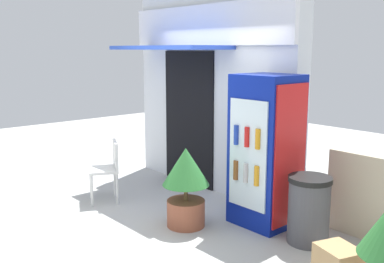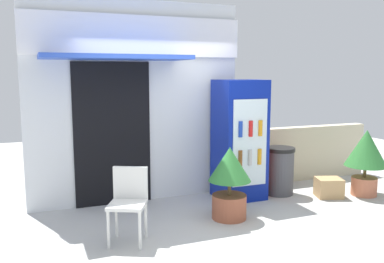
{
  "view_description": "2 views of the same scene",
  "coord_description": "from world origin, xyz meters",
  "px_view_note": "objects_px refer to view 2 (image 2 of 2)",
  "views": [
    {
      "loc": [
        4.63,
        -3.25,
        2.19
      ],
      "look_at": [
        0.43,
        0.44,
        1.15
      ],
      "focal_mm": 41.24,
      "sensor_mm": 36.0,
      "label": 1
    },
    {
      "loc": [
        -1.86,
        -4.71,
        2.01
      ],
      "look_at": [
        0.12,
        0.27,
        1.23
      ],
      "focal_mm": 38.22,
      "sensor_mm": 36.0,
      "label": 2
    }
  ],
  "objects_px": {
    "trash_bin": "(279,171)",
    "potted_plant_curbside": "(366,154)",
    "plastic_chair": "(129,198)",
    "potted_plant_near_shop": "(230,178)",
    "cardboard_box": "(329,188)",
    "drink_cooler": "(240,140)"
  },
  "relations": [
    {
      "from": "drink_cooler",
      "to": "cardboard_box",
      "type": "relative_size",
      "value": 4.78
    },
    {
      "from": "plastic_chair",
      "to": "trash_bin",
      "type": "xyz_separation_m",
      "value": [
        2.75,
        0.97,
        -0.13
      ]
    },
    {
      "from": "plastic_chair",
      "to": "potted_plant_near_shop",
      "type": "xyz_separation_m",
      "value": [
        1.46,
        0.24,
        0.05
      ]
    },
    {
      "from": "potted_plant_near_shop",
      "to": "cardboard_box",
      "type": "bearing_deg",
      "value": 8.25
    },
    {
      "from": "drink_cooler",
      "to": "potted_plant_near_shop",
      "type": "distance_m",
      "value": 1.07
    },
    {
      "from": "trash_bin",
      "to": "potted_plant_curbside",
      "type": "bearing_deg",
      "value": -24.67
    },
    {
      "from": "potted_plant_curbside",
      "to": "cardboard_box",
      "type": "relative_size",
      "value": 2.74
    },
    {
      "from": "potted_plant_near_shop",
      "to": "plastic_chair",
      "type": "bearing_deg",
      "value": -170.81
    },
    {
      "from": "plastic_chair",
      "to": "potted_plant_curbside",
      "type": "distance_m",
      "value": 4.04
    },
    {
      "from": "trash_bin",
      "to": "cardboard_box",
      "type": "distance_m",
      "value": 0.83
    },
    {
      "from": "plastic_chair",
      "to": "potted_plant_near_shop",
      "type": "relative_size",
      "value": 0.88
    },
    {
      "from": "potted_plant_curbside",
      "to": "cardboard_box",
      "type": "bearing_deg",
      "value": 167.96
    },
    {
      "from": "plastic_chair",
      "to": "drink_cooler",
      "type": "bearing_deg",
      "value": 27.09
    },
    {
      "from": "drink_cooler",
      "to": "trash_bin",
      "type": "distance_m",
      "value": 0.9
    },
    {
      "from": "drink_cooler",
      "to": "potted_plant_curbside",
      "type": "height_order",
      "value": "drink_cooler"
    },
    {
      "from": "trash_bin",
      "to": "potted_plant_near_shop",
      "type": "bearing_deg",
      "value": -150.52
    },
    {
      "from": "potted_plant_near_shop",
      "to": "potted_plant_curbside",
      "type": "distance_m",
      "value": 2.57
    },
    {
      "from": "drink_cooler",
      "to": "trash_bin",
      "type": "height_order",
      "value": "drink_cooler"
    },
    {
      "from": "cardboard_box",
      "to": "trash_bin",
      "type": "bearing_deg",
      "value": 145.43
    },
    {
      "from": "potted_plant_near_shop",
      "to": "cardboard_box",
      "type": "distance_m",
      "value": 2.01
    },
    {
      "from": "potted_plant_near_shop",
      "to": "trash_bin",
      "type": "bearing_deg",
      "value": 29.48
    },
    {
      "from": "potted_plant_near_shop",
      "to": "cardboard_box",
      "type": "relative_size",
      "value": 2.53
    }
  ]
}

